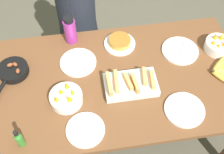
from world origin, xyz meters
TOP-DOWN VIEW (x-y plane):
  - ground_plane at (0.00, 0.00)m, footprint 14.00×14.00m
  - dining_table at (0.00, 0.00)m, footprint 1.76×0.93m
  - banana_bunch at (0.73, -0.05)m, footprint 0.21×0.26m
  - melon_tray at (0.10, -0.07)m, footprint 0.33×0.20m
  - skillet at (-0.63, 0.15)m, footprint 0.22×0.34m
  - frittata_plate_center at (0.10, 0.30)m, footprint 0.22×0.22m
  - empty_plate_near_front at (-0.21, 0.17)m, footprint 0.25×0.25m
  - empty_plate_far_left at (-0.21, -0.33)m, footprint 0.22×0.22m
  - empty_plate_far_right at (0.40, -0.29)m, footprint 0.24×0.24m
  - empty_plate_mid_edge at (0.51, 0.17)m, footprint 0.26×0.26m
  - fruit_bowl_mango at (-0.30, -0.12)m, footprint 0.20×0.20m
  - fruit_bowl_citrus at (0.77, 0.15)m, footprint 0.18×0.18m
  - water_bottle at (-0.23, 0.39)m, footprint 0.09×0.09m
  - hot_sauce_bottle at (-0.56, -0.36)m, footprint 0.04×0.04m
  - person_figure at (-0.18, 0.69)m, footprint 0.33×0.33m

SIDE VIEW (x-z plane):
  - ground_plane at x=0.00m, z-range 0.00..0.00m
  - person_figure at x=-0.18m, z-range -0.10..1.16m
  - dining_table at x=0.00m, z-range 0.28..1.03m
  - empty_plate_mid_edge at x=0.51m, z-range 0.74..0.77m
  - empty_plate_near_front at x=-0.21m, z-range 0.74..0.77m
  - empty_plate_far_right at x=0.40m, z-range 0.74..0.77m
  - empty_plate_far_left at x=-0.21m, z-range 0.74..0.77m
  - banana_bunch at x=0.73m, z-range 0.74..0.79m
  - frittata_plate_center at x=0.10m, z-range 0.74..0.80m
  - skillet at x=-0.63m, z-range 0.73..0.82m
  - melon_tray at x=0.10m, z-range 0.73..0.83m
  - fruit_bowl_mango at x=-0.30m, z-range 0.73..0.85m
  - fruit_bowl_citrus at x=0.77m, z-range 0.73..0.85m
  - hot_sauce_bottle at x=-0.56m, z-range 0.74..0.89m
  - water_bottle at x=-0.23m, z-range 0.74..0.96m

